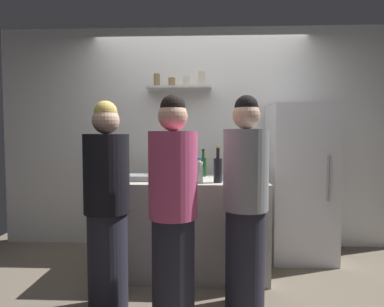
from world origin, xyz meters
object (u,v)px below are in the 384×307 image
object	(u,v)px
wine_bottle_dark_glass	(218,169)
person_grey_hoodie	(245,205)
wine_bottle_pale_glass	(168,167)
person_blonde	(107,208)
refrigerator	(300,182)
wine_bottle_amber_glass	(232,165)
water_bottle_plastic	(198,172)
wine_bottle_green_glass	(203,166)
person_pink_top	(173,213)
baking_pan	(145,178)
utensil_holder	(159,171)

from	to	relation	value
wine_bottle_dark_glass	person_grey_hoodie	world-z (taller)	person_grey_hoodie
wine_bottle_pale_glass	person_blonde	xyz separation A→B (m)	(-0.38, -0.75, -0.24)
refrigerator	wine_bottle_amber_glass	size ratio (longest dim) A/B	5.40
water_bottle_plastic	person_blonde	bearing A→B (deg)	-144.57
wine_bottle_green_glass	person_pink_top	size ratio (longest dim) A/B	0.18
baking_pan	utensil_holder	size ratio (longest dim) A/B	1.64
wine_bottle_amber_glass	person_blonde	size ratio (longest dim) A/B	0.19
water_bottle_plastic	person_grey_hoodie	bearing A→B (deg)	-49.01
refrigerator	wine_bottle_dark_glass	size ratio (longest dim) A/B	5.04
water_bottle_plastic	baking_pan	bearing A→B (deg)	162.82
wine_bottle_amber_glass	wine_bottle_green_glass	size ratio (longest dim) A/B	1.08
utensil_holder	baking_pan	bearing A→B (deg)	-105.27
wine_bottle_pale_glass	wine_bottle_green_glass	xyz separation A→B (m)	(0.34, 0.19, -0.01)
wine_bottle_pale_glass	person_grey_hoodie	bearing A→B (deg)	-46.44
refrigerator	water_bottle_plastic	distance (m)	1.27
refrigerator	utensil_holder	xyz separation A→B (m)	(-1.51, -0.15, 0.13)
baking_pan	wine_bottle_green_glass	world-z (taller)	wine_bottle_green_glass
refrigerator	person_pink_top	xyz separation A→B (m)	(-1.25, -1.27, -0.04)
baking_pan	wine_bottle_green_glass	xyz separation A→B (m)	(0.55, 0.31, 0.08)
wine_bottle_amber_glass	person_pink_top	size ratio (longest dim) A/B	0.19
person_pink_top	wine_bottle_dark_glass	bearing A→B (deg)	165.77
wine_bottle_pale_glass	baking_pan	bearing A→B (deg)	-150.56
baking_pan	water_bottle_plastic	world-z (taller)	water_bottle_plastic
wine_bottle_amber_glass	person_pink_top	xyz separation A→B (m)	(-0.51, -1.15, -0.23)
wine_bottle_pale_glass	wine_bottle_green_glass	distance (m)	0.39
wine_bottle_amber_glass	wine_bottle_green_glass	xyz separation A→B (m)	(-0.31, -0.04, -0.01)
person_grey_hoodie	utensil_holder	bearing A→B (deg)	107.05
person_blonde	wine_bottle_dark_glass	bearing A→B (deg)	-42.46
baking_pan	utensil_holder	world-z (taller)	utensil_holder
baking_pan	wine_bottle_green_glass	size ratio (longest dim) A/B	1.20
wine_bottle_dark_glass	person_blonde	world-z (taller)	person_blonde
wine_bottle_dark_glass	refrigerator	bearing A→B (deg)	33.28
refrigerator	person_pink_top	distance (m)	1.78
wine_bottle_pale_glass	person_blonde	size ratio (longest dim) A/B	0.20
person_grey_hoodie	wine_bottle_dark_glass	bearing A→B (deg)	88.55
wine_bottle_dark_glass	baking_pan	bearing A→B (deg)	169.80
person_grey_hoodie	person_blonde	bearing A→B (deg)	158.85
utensil_holder	person_blonde	size ratio (longest dim) A/B	0.13
wine_bottle_green_glass	water_bottle_plastic	xyz separation A→B (m)	(-0.05, -0.46, -0.00)
wine_bottle_dark_glass	person_pink_top	world-z (taller)	person_pink_top
wine_bottle_green_glass	person_blonde	distance (m)	1.21
person_grey_hoodie	person_blonde	distance (m)	1.05
wine_bottle_green_glass	baking_pan	bearing A→B (deg)	-150.98
baking_pan	person_pink_top	size ratio (longest dim) A/B	0.21
water_bottle_plastic	person_pink_top	size ratio (longest dim) A/B	0.14
refrigerator	wine_bottle_green_glass	xyz separation A→B (m)	(-1.04, -0.17, 0.18)
baking_pan	person_grey_hoodie	xyz separation A→B (m)	(0.88, -0.58, -0.13)
wine_bottle_pale_glass	person_grey_hoodie	size ratio (longest dim) A/B	0.19
water_bottle_plastic	person_grey_hoodie	size ratio (longest dim) A/B	0.14
wine_bottle_pale_glass	water_bottle_plastic	bearing A→B (deg)	-42.82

